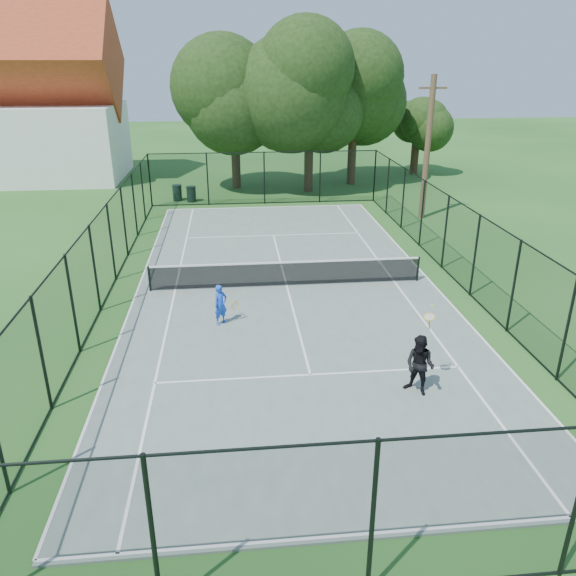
{
  "coord_description": "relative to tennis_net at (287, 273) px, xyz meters",
  "views": [
    {
      "loc": [
        -1.92,
        -19.3,
        7.95
      ],
      "look_at": [
        -0.26,
        -3.0,
        1.2
      ],
      "focal_mm": 35.0,
      "sensor_mm": 36.0,
      "label": 1
    }
  ],
  "objects": [
    {
      "name": "trash_bin_left",
      "position": [
        -5.14,
        14.26,
        -0.1
      ],
      "size": [
        0.58,
        0.58,
        0.95
      ],
      "color": "black",
      "rests_on": "ground"
    },
    {
      "name": "tennis_court",
      "position": [
        0.0,
        0.0,
        -0.55
      ],
      "size": [
        11.0,
        24.0,
        0.06
      ],
      "primitive_type": "cube",
      "color": "slate",
      "rests_on": "ground"
    },
    {
      "name": "tree_near_mid",
      "position": [
        2.99,
        16.03,
        5.05
      ],
      "size": [
        6.99,
        6.99,
        9.14
      ],
      "color": "#332114",
      "rests_on": "ground"
    },
    {
      "name": "player_black",
      "position": [
        2.59,
        -7.52,
        0.28
      ],
      "size": [
        0.97,
        0.97,
        2.25
      ],
      "color": "black",
      "rests_on": "tennis_court"
    },
    {
      "name": "building",
      "position": [
        -17.0,
        22.0,
        4.35
      ],
      "size": [
        15.3,
        8.15,
        11.87
      ],
      "color": "silver",
      "rests_on": "ground"
    },
    {
      "name": "utility_pole",
      "position": [
        8.13,
        9.0,
        3.09
      ],
      "size": [
        1.4,
        0.3,
        7.21
      ],
      "color": "#4C3823",
      "rests_on": "ground"
    },
    {
      "name": "tree_near_right",
      "position": [
        6.17,
        17.98,
        5.46
      ],
      "size": [
        6.88,
        6.88,
        9.49
      ],
      "color": "#332114",
      "rests_on": "ground"
    },
    {
      "name": "fence",
      "position": [
        0.0,
        0.0,
        0.92
      ],
      "size": [
        13.1,
        26.1,
        3.0
      ],
      "color": "black",
      "rests_on": "ground"
    },
    {
      "name": "player_blue",
      "position": [
        -2.39,
        -3.0,
        0.14
      ],
      "size": [
        0.87,
        0.54,
        1.32
      ],
      "color": "blue",
      "rests_on": "tennis_court"
    },
    {
      "name": "ground",
      "position": [
        0.0,
        0.0,
        -0.58
      ],
      "size": [
        120.0,
        120.0,
        0.0
      ],
      "primitive_type": "plane",
      "color": "#20511B"
    },
    {
      "name": "tree_far_right",
      "position": [
        11.48,
        20.97,
        2.54
      ],
      "size": [
        3.82,
        3.82,
        5.06
      ],
      "color": "#332114",
      "rests_on": "ground"
    },
    {
      "name": "tennis_net",
      "position": [
        0.0,
        0.0,
        0.0
      ],
      "size": [
        10.08,
        0.08,
        0.95
      ],
      "color": "black",
      "rests_on": "tennis_court"
    },
    {
      "name": "trash_bin_right",
      "position": [
        -4.29,
        13.92,
        -0.12
      ],
      "size": [
        0.58,
        0.58,
        0.91
      ],
      "color": "black",
      "rests_on": "ground"
    },
    {
      "name": "tree_near_left",
      "position": [
        -1.56,
        17.54,
        4.64
      ],
      "size": [
        6.51,
        6.51,
        8.49
      ],
      "color": "#332114",
      "rests_on": "ground"
    }
  ]
}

